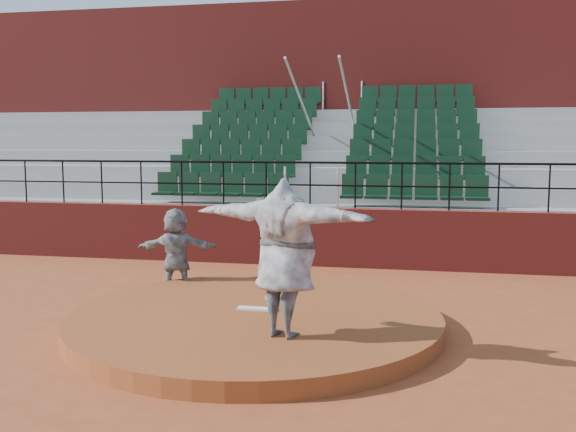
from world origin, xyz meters
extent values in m
plane|color=#9C4623|center=(0.00, 0.00, 0.00)|extent=(90.00, 90.00, 0.00)
cylinder|color=brown|center=(0.00, 0.00, 0.12)|extent=(5.50, 5.50, 0.25)
cube|color=white|center=(0.00, 0.15, 0.27)|extent=(0.60, 0.15, 0.03)
cube|color=maroon|center=(0.00, 5.00, 0.65)|extent=(24.00, 0.30, 1.30)
cylinder|color=black|center=(0.00, 5.00, 2.30)|extent=(24.00, 0.05, 0.05)
cylinder|color=black|center=(0.00, 5.00, 1.80)|extent=(24.00, 0.04, 0.04)
cylinder|color=black|center=(-7.00, 5.00, 1.80)|extent=(0.04, 0.04, 1.00)
cylinder|color=black|center=(-6.00, 5.00, 1.80)|extent=(0.04, 0.04, 1.00)
cylinder|color=black|center=(-5.00, 5.00, 1.80)|extent=(0.04, 0.04, 1.00)
cylinder|color=black|center=(-4.00, 5.00, 1.80)|extent=(0.04, 0.04, 1.00)
cylinder|color=black|center=(-3.00, 5.00, 1.80)|extent=(0.04, 0.04, 1.00)
cylinder|color=black|center=(-2.00, 5.00, 1.80)|extent=(0.04, 0.04, 1.00)
cylinder|color=black|center=(-1.00, 5.00, 1.80)|extent=(0.04, 0.04, 1.00)
cylinder|color=black|center=(0.00, 5.00, 1.80)|extent=(0.04, 0.04, 1.00)
cylinder|color=black|center=(1.00, 5.00, 1.80)|extent=(0.04, 0.04, 1.00)
cylinder|color=black|center=(2.00, 5.00, 1.80)|extent=(0.04, 0.04, 1.00)
cylinder|color=black|center=(3.00, 5.00, 1.80)|extent=(0.04, 0.04, 1.00)
cylinder|color=black|center=(4.00, 5.00, 1.80)|extent=(0.04, 0.04, 1.00)
cylinder|color=black|center=(5.00, 5.00, 1.80)|extent=(0.04, 0.04, 1.00)
cube|color=gray|center=(0.00, 5.58, 0.65)|extent=(24.00, 0.85, 1.30)
cube|color=black|center=(-2.25, 5.59, 1.66)|extent=(3.30, 0.48, 0.72)
cube|color=black|center=(2.25, 5.59, 1.66)|extent=(3.30, 0.48, 0.72)
cube|color=gray|center=(0.00, 6.43, 0.85)|extent=(24.00, 0.85, 1.70)
cube|color=black|center=(-2.25, 6.44, 2.06)|extent=(3.30, 0.48, 0.72)
cube|color=black|center=(2.25, 6.44, 2.06)|extent=(3.30, 0.48, 0.72)
cube|color=gray|center=(0.00, 7.28, 1.05)|extent=(24.00, 0.85, 2.10)
cube|color=black|center=(-2.25, 7.29, 2.46)|extent=(3.30, 0.48, 0.72)
cube|color=black|center=(2.25, 7.29, 2.46)|extent=(3.30, 0.48, 0.72)
cube|color=gray|center=(0.00, 8.12, 1.25)|extent=(24.00, 0.85, 2.50)
cube|color=black|center=(-2.25, 8.13, 2.86)|extent=(3.30, 0.48, 0.72)
cube|color=black|center=(2.25, 8.13, 2.86)|extent=(3.30, 0.48, 0.72)
cube|color=gray|center=(0.00, 8.97, 1.45)|extent=(24.00, 0.85, 2.90)
cube|color=black|center=(-2.25, 8.98, 3.26)|extent=(3.30, 0.48, 0.72)
cube|color=black|center=(2.25, 8.98, 3.26)|extent=(3.30, 0.48, 0.72)
cube|color=gray|center=(0.00, 9.82, 1.65)|extent=(24.00, 0.85, 3.30)
cube|color=black|center=(-2.25, 9.83, 3.66)|extent=(3.30, 0.48, 0.72)
cube|color=black|center=(2.25, 9.83, 3.66)|extent=(3.30, 0.48, 0.72)
cube|color=gray|center=(0.00, 10.68, 1.85)|extent=(24.00, 0.85, 3.70)
cube|color=black|center=(-2.25, 10.69, 4.06)|extent=(3.30, 0.48, 0.72)
cube|color=black|center=(2.25, 10.69, 4.06)|extent=(3.30, 0.48, 0.72)
cylinder|color=silver|center=(-0.60, 8.12, 3.40)|extent=(0.06, 5.97, 2.46)
cylinder|color=silver|center=(0.60, 8.12, 3.40)|extent=(0.06, 5.97, 2.46)
cube|color=maroon|center=(0.00, 12.60, 3.55)|extent=(24.00, 3.00, 7.10)
imported|color=black|center=(0.66, -1.03, 1.28)|extent=(2.62, 1.40, 2.06)
imported|color=black|center=(-1.96, 1.91, 0.79)|extent=(1.52, 0.72, 1.57)
camera|label=1|loc=(2.30, -8.99, 2.78)|focal=40.00mm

